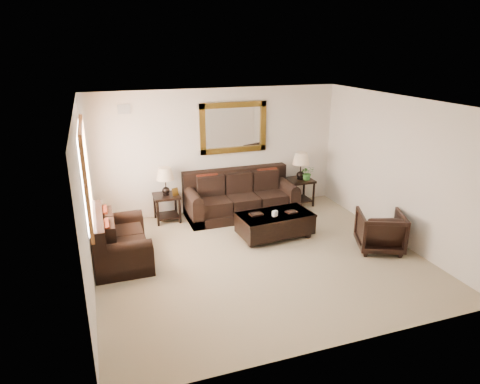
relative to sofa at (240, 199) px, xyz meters
name	(u,v)px	position (x,y,z in m)	size (l,w,h in m)	color
room	(260,185)	(-0.36, -2.03, 1.00)	(5.51, 5.01, 2.71)	#84765B
window	(86,174)	(-3.06, -1.13, 1.20)	(0.07, 1.96, 1.66)	white
mirror	(234,128)	(0.00, 0.43, 1.50)	(1.50, 0.06, 1.10)	#532F10
air_vent	(124,109)	(-2.26, 0.45, 2.00)	(0.25, 0.02, 0.18)	#999999
sofa	(240,199)	(0.00, 0.00, 0.00)	(2.37, 1.02, 0.97)	black
loveseat	(118,243)	(-2.69, -1.31, -0.03)	(0.92, 1.55, 0.87)	black
end_table_left	(166,187)	(-1.58, 0.16, 0.41)	(0.53, 0.53, 1.17)	black
end_table_right	(300,171)	(1.52, 0.15, 0.46)	(0.56, 0.56, 1.24)	black
coffee_table	(275,222)	(0.25, -1.33, -0.05)	(1.47, 0.87, 0.60)	black
armchair	(380,229)	(1.84, -2.44, 0.05)	(0.77, 0.72, 0.80)	black
potted_plant	(307,174)	(1.64, 0.04, 0.39)	(0.30, 0.33, 0.26)	#295D20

